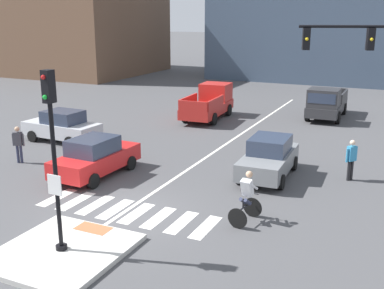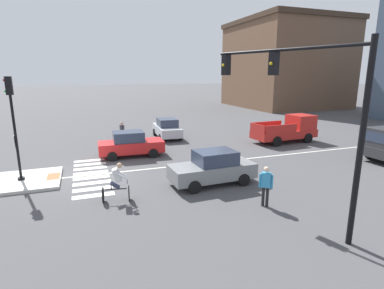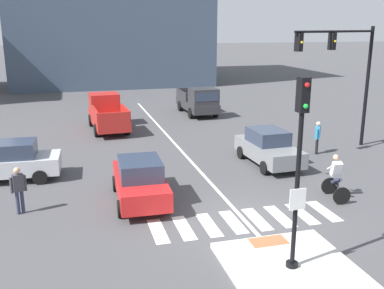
{
  "view_description": "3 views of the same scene",
  "coord_description": "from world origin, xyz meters",
  "px_view_note": "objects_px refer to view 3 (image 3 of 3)",
  "views": [
    {
      "loc": [
        8.33,
        -12.32,
        6.46
      ],
      "look_at": [
        1.21,
        2.87,
        1.82
      ],
      "focal_mm": 44.22,
      "sensor_mm": 36.0,
      "label": 1
    },
    {
      "loc": [
        16.14,
        -0.01,
        5.2
      ],
      "look_at": [
        1.22,
        5.4,
        1.52
      ],
      "focal_mm": 28.35,
      "sensor_mm": 36.0,
      "label": 2
    },
    {
      "loc": [
        -5.26,
        -12.4,
        6.27
      ],
      "look_at": [
        -0.67,
        4.47,
        1.56
      ],
      "focal_mm": 41.24,
      "sensor_mm": 36.0,
      "label": 3
    }
  ],
  "objects_px": {
    "car_silver_cross_left": "(10,161)",
    "car_grey_eastbound_mid": "(268,147)",
    "traffic_light_mast": "(347,65)",
    "pedestrian_at_curb_left": "(18,187)",
    "signal_pole": "(299,158)",
    "cyclist": "(336,176)",
    "pedestrian_waiting_far_side": "(318,135)",
    "pickup_truck_charcoal_eastbound_distant": "(199,102)",
    "car_red_westbound_near": "(140,181)",
    "pickup_truck_red_westbound_distant": "(107,113)"
  },
  "relations": [
    {
      "from": "car_silver_cross_left",
      "to": "car_grey_eastbound_mid",
      "type": "bearing_deg",
      "value": -4.15
    },
    {
      "from": "traffic_light_mast",
      "to": "pedestrian_at_curb_left",
      "type": "distance_m",
      "value": 16.15
    },
    {
      "from": "traffic_light_mast",
      "to": "car_grey_eastbound_mid",
      "type": "xyz_separation_m",
      "value": [
        -4.61,
        -1.21,
        -3.6
      ]
    },
    {
      "from": "signal_pole",
      "to": "cyclist",
      "type": "relative_size",
      "value": 2.95
    },
    {
      "from": "traffic_light_mast",
      "to": "pedestrian_waiting_far_side",
      "type": "distance_m",
      "value": 3.76
    },
    {
      "from": "pickup_truck_charcoal_eastbound_distant",
      "to": "cyclist",
      "type": "xyz_separation_m",
      "value": [
        0.44,
        -16.85,
        -0.11
      ]
    },
    {
      "from": "car_red_westbound_near",
      "to": "car_grey_eastbound_mid",
      "type": "distance_m",
      "value": 7.1
    },
    {
      "from": "car_silver_cross_left",
      "to": "pedestrian_waiting_far_side",
      "type": "xyz_separation_m",
      "value": [
        14.43,
        0.11,
        0.17
      ]
    },
    {
      "from": "pickup_truck_charcoal_eastbound_distant",
      "to": "pedestrian_waiting_far_side",
      "type": "height_order",
      "value": "pickup_truck_charcoal_eastbound_distant"
    },
    {
      "from": "pickup_truck_charcoal_eastbound_distant",
      "to": "pedestrian_waiting_far_side",
      "type": "relative_size",
      "value": 3.07
    },
    {
      "from": "pickup_truck_charcoal_eastbound_distant",
      "to": "cyclist",
      "type": "relative_size",
      "value": 3.05
    },
    {
      "from": "signal_pole",
      "to": "pickup_truck_charcoal_eastbound_distant",
      "type": "bearing_deg",
      "value": 80.51
    },
    {
      "from": "pickup_truck_charcoal_eastbound_distant",
      "to": "pedestrian_at_curb_left",
      "type": "bearing_deg",
      "value": -125.33
    },
    {
      "from": "car_silver_cross_left",
      "to": "pickup_truck_charcoal_eastbound_distant",
      "type": "relative_size",
      "value": 0.82
    },
    {
      "from": "car_red_westbound_near",
      "to": "traffic_light_mast",
      "type": "bearing_deg",
      "value": 20.6
    },
    {
      "from": "cyclist",
      "to": "pedestrian_waiting_far_side",
      "type": "height_order",
      "value": "cyclist"
    },
    {
      "from": "car_red_westbound_near",
      "to": "pedestrian_at_curb_left",
      "type": "bearing_deg",
      "value": 180.0
    },
    {
      "from": "pickup_truck_red_westbound_distant",
      "to": "pedestrian_at_curb_left",
      "type": "bearing_deg",
      "value": -107.87
    },
    {
      "from": "car_grey_eastbound_mid",
      "to": "car_silver_cross_left",
      "type": "bearing_deg",
      "value": 175.85
    },
    {
      "from": "pickup_truck_charcoal_eastbound_distant",
      "to": "pedestrian_waiting_far_side",
      "type": "bearing_deg",
      "value": -75.49
    },
    {
      "from": "car_grey_eastbound_mid",
      "to": "pickup_truck_charcoal_eastbound_distant",
      "type": "xyz_separation_m",
      "value": [
        0.17,
        12.26,
        0.17
      ]
    },
    {
      "from": "car_silver_cross_left",
      "to": "cyclist",
      "type": "distance_m",
      "value": 13.11
    },
    {
      "from": "signal_pole",
      "to": "cyclist",
      "type": "bearing_deg",
      "value": 46.78
    },
    {
      "from": "traffic_light_mast",
      "to": "pedestrian_at_curb_left",
      "type": "relative_size",
      "value": 3.75
    },
    {
      "from": "pedestrian_at_curb_left",
      "to": "pickup_truck_red_westbound_distant",
      "type": "bearing_deg",
      "value": 72.13
    },
    {
      "from": "traffic_light_mast",
      "to": "car_red_westbound_near",
      "type": "bearing_deg",
      "value": -159.4
    },
    {
      "from": "car_silver_cross_left",
      "to": "pickup_truck_charcoal_eastbound_distant",
      "type": "distance_m",
      "value": 16.22
    },
    {
      "from": "signal_pole",
      "to": "pedestrian_waiting_far_side",
      "type": "height_order",
      "value": "signal_pole"
    },
    {
      "from": "car_silver_cross_left",
      "to": "pickup_truck_red_westbound_distant",
      "type": "bearing_deg",
      "value": 61.31
    },
    {
      "from": "signal_pole",
      "to": "pedestrian_waiting_far_side",
      "type": "bearing_deg",
      "value": 56.45
    },
    {
      "from": "signal_pole",
      "to": "car_red_westbound_near",
      "type": "bearing_deg",
      "value": 117.94
    },
    {
      "from": "car_silver_cross_left",
      "to": "cyclist",
      "type": "relative_size",
      "value": 2.49
    },
    {
      "from": "car_red_westbound_near",
      "to": "car_grey_eastbound_mid",
      "type": "xyz_separation_m",
      "value": [
        6.45,
        2.95,
        0.0
      ]
    },
    {
      "from": "traffic_light_mast",
      "to": "pedestrian_waiting_far_side",
      "type": "height_order",
      "value": "traffic_light_mast"
    },
    {
      "from": "car_grey_eastbound_mid",
      "to": "pedestrian_waiting_far_side",
      "type": "xyz_separation_m",
      "value": [
        3.1,
        0.93,
        0.17
      ]
    },
    {
      "from": "traffic_light_mast",
      "to": "pickup_truck_red_westbound_distant",
      "type": "height_order",
      "value": "traffic_light_mast"
    },
    {
      "from": "signal_pole",
      "to": "pickup_truck_charcoal_eastbound_distant",
      "type": "distance_m",
      "value": 21.46
    },
    {
      "from": "car_grey_eastbound_mid",
      "to": "pickup_truck_red_westbound_distant",
      "type": "xyz_separation_m",
      "value": [
        -6.62,
        9.44,
        0.17
      ]
    },
    {
      "from": "car_silver_cross_left",
      "to": "pickup_truck_red_westbound_distant",
      "type": "height_order",
      "value": "pickup_truck_red_westbound_distant"
    },
    {
      "from": "signal_pole",
      "to": "pedestrian_at_curb_left",
      "type": "xyz_separation_m",
      "value": [
        -7.26,
        5.85,
        -2.15
      ]
    },
    {
      "from": "car_red_westbound_near",
      "to": "pickup_truck_charcoal_eastbound_distant",
      "type": "height_order",
      "value": "pickup_truck_charcoal_eastbound_distant"
    },
    {
      "from": "car_silver_cross_left",
      "to": "signal_pole",
      "type": "bearing_deg",
      "value": -50.33
    },
    {
      "from": "pickup_truck_red_westbound_distant",
      "to": "pedestrian_at_curb_left",
      "type": "height_order",
      "value": "pickup_truck_red_westbound_distant"
    },
    {
      "from": "cyclist",
      "to": "pedestrian_at_curb_left",
      "type": "height_order",
      "value": "cyclist"
    },
    {
      "from": "car_grey_eastbound_mid",
      "to": "pedestrian_waiting_far_side",
      "type": "distance_m",
      "value": 3.24
    },
    {
      "from": "car_silver_cross_left",
      "to": "car_grey_eastbound_mid",
      "type": "xyz_separation_m",
      "value": [
        11.33,
        -0.82,
        0.0
      ]
    },
    {
      "from": "pickup_truck_red_westbound_distant",
      "to": "signal_pole",
      "type": "bearing_deg",
      "value": -79.85
    },
    {
      "from": "signal_pole",
      "to": "car_silver_cross_left",
      "type": "relative_size",
      "value": 1.19
    },
    {
      "from": "pickup_truck_red_westbound_distant",
      "to": "cyclist",
      "type": "xyz_separation_m",
      "value": [
        7.22,
        -14.03,
        -0.11
      ]
    },
    {
      "from": "pickup_truck_charcoal_eastbound_distant",
      "to": "pedestrian_waiting_far_side",
      "type": "xyz_separation_m",
      "value": [
        2.93,
        -11.33,
        0.0
      ]
    }
  ]
}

